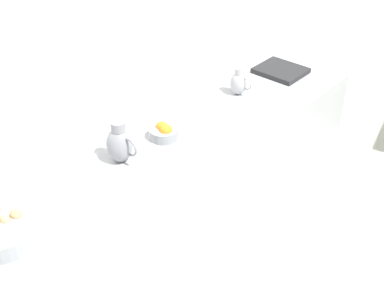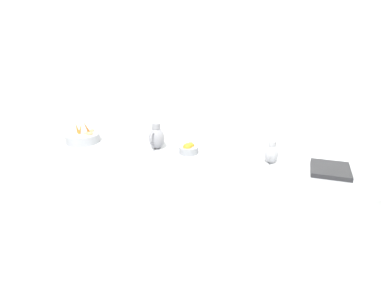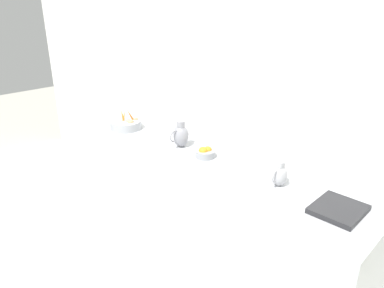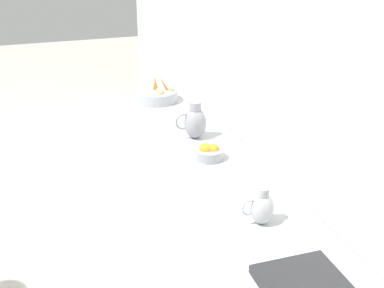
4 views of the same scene
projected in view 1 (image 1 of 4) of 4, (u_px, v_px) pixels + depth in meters
The scene contains 7 objects.
tile_wall_left at pixel (180, 7), 3.46m from camera, with size 0.10×8.46×3.00m, color white.
prep_counter at pixel (184, 195), 3.45m from camera, with size 0.73×2.86×0.93m, color #ADAFB5.
vegetable_colander at pixel (3, 231), 2.43m from camera, with size 0.34×0.34×0.22m.
orange_bowl at pixel (164, 132), 3.16m from camera, with size 0.18×0.18×0.10m.
metal_pitcher_tall at pixel (120, 144), 2.92m from camera, with size 0.21×0.15×0.25m.
metal_pitcher_short at pixel (239, 82), 3.60m from camera, with size 0.17×0.12×0.20m.
counter_sink_basin at pixel (281, 71), 3.92m from camera, with size 0.34×0.30×0.04m, color #232326.
Camera 1 is at (0.34, -1.96, 2.65)m, focal length 49.15 mm.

